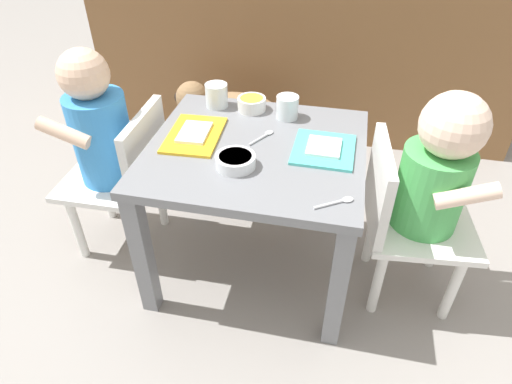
{
  "coord_description": "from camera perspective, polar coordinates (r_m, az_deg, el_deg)",
  "views": [
    {
      "loc": [
        0.21,
        -0.98,
        1.06
      ],
      "look_at": [
        0.0,
        0.0,
        0.28
      ],
      "focal_mm": 31.1,
      "sensor_mm": 36.0,
      "label": 1
    }
  ],
  "objects": [
    {
      "name": "water_cup_left",
      "position": [
        1.38,
        -5.09,
        12.12
      ],
      "size": [
        0.07,
        0.07,
        0.07
      ],
      "color": "white",
      "rests_on": "dining_table"
    },
    {
      "name": "cereal_bowl_left_side",
      "position": [
        1.35,
        -0.56,
        11.33
      ],
      "size": [
        0.08,
        0.08,
        0.04
      ],
      "color": "white",
      "rests_on": "dining_table"
    },
    {
      "name": "food_tray_right",
      "position": [
        1.17,
        8.7,
        5.51
      ],
      "size": [
        0.16,
        0.18,
        0.02
      ],
      "color": "#4CC6BC",
      "rests_on": "dining_table"
    },
    {
      "name": "seated_child_right",
      "position": [
        1.2,
        21.45,
        1.48
      ],
      "size": [
        0.31,
        0.31,
        0.64
      ],
      "color": "white",
      "rests_on": "ground"
    },
    {
      "name": "kitchen_cabinet_back",
      "position": [
        2.04,
        6.31,
        22.36
      ],
      "size": [
        1.83,
        0.38,
        1.04
      ],
      "primitive_type": "cube",
      "color": "brown",
      "rests_on": "ground"
    },
    {
      "name": "seated_child_left",
      "position": [
        1.36,
        -18.83,
        6.72
      ],
      "size": [
        0.28,
        0.28,
        0.66
      ],
      "color": "white",
      "rests_on": "ground"
    },
    {
      "name": "food_tray_left",
      "position": [
        1.23,
        -7.93,
        7.38
      ],
      "size": [
        0.15,
        0.22,
        0.02
      ],
      "color": "gold",
      "rests_on": "dining_table"
    },
    {
      "name": "spoon_by_left_tray",
      "position": [
        1.0,
        10.49,
        -1.26
      ],
      "size": [
        0.09,
        0.07,
        0.01
      ],
      "color": "silver",
      "rests_on": "dining_table"
    },
    {
      "name": "ground_plane",
      "position": [
        1.46,
        -0.0,
        -8.81
      ],
      "size": [
        7.0,
        7.0,
        0.0
      ],
      "primitive_type": "plane",
      "color": "gray"
    },
    {
      "name": "dining_table",
      "position": [
        1.22,
        -0.0,
        2.81
      ],
      "size": [
        0.57,
        0.53,
        0.43
      ],
      "color": "slate",
      "rests_on": "ground"
    },
    {
      "name": "dog",
      "position": [
        1.83,
        -3.29,
        10.24
      ],
      "size": [
        0.48,
        0.17,
        0.32
      ],
      "color": "olive",
      "rests_on": "ground"
    },
    {
      "name": "spoon_by_right_tray",
      "position": [
        1.22,
        0.93,
        7.22
      ],
      "size": [
        0.06,
        0.09,
        0.01
      ],
      "color": "silver",
      "rests_on": "dining_table"
    },
    {
      "name": "water_cup_right",
      "position": [
        1.31,
        4.04,
        10.66
      ],
      "size": [
        0.06,
        0.06,
        0.07
      ],
      "color": "white",
      "rests_on": "dining_table"
    },
    {
      "name": "veggie_bowl_near",
      "position": [
        1.09,
        -2.66,
        4.06
      ],
      "size": [
        0.1,
        0.1,
        0.03
      ],
      "color": "white",
      "rests_on": "dining_table"
    }
  ]
}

